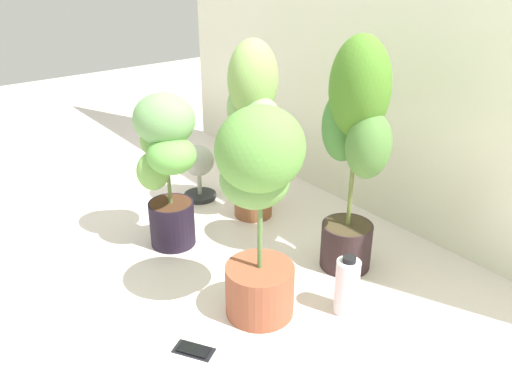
# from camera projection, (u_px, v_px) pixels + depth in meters

# --- Properties ---
(ground_plane) EXTENTS (8.00, 8.00, 0.00)m
(ground_plane) POSITION_uv_depth(u_px,v_px,m) (236.00, 263.00, 2.34)
(ground_plane) COLOR silver
(ground_plane) RESTS_ON ground
(mylar_back_wall) EXTENTS (3.20, 0.01, 2.00)m
(mylar_back_wall) POSITION_uv_depth(u_px,v_px,m) (385.00, 15.00, 2.38)
(mylar_back_wall) COLOR silver
(mylar_back_wall) RESTS_ON ground
(potted_plant_front_left) EXTENTS (0.44, 0.35, 0.73)m
(potted_plant_front_left) POSITION_uv_depth(u_px,v_px,m) (166.00, 158.00, 2.31)
(potted_plant_front_left) COLOR black
(potted_plant_front_left) RESTS_ON ground
(potted_plant_back_right) EXTENTS (0.38, 0.33, 1.00)m
(potted_plant_back_right) POSITION_uv_depth(u_px,v_px,m) (355.00, 138.00, 2.07)
(potted_plant_back_right) COLOR #312122
(potted_plant_back_right) RESTS_ON ground
(potted_plant_front_right) EXTENTS (0.39, 0.36, 0.83)m
(potted_plant_front_right) POSITION_uv_depth(u_px,v_px,m) (259.00, 197.00, 1.84)
(potted_plant_front_right) COLOR #994F35
(potted_plant_front_right) RESTS_ON ground
(potted_plant_back_left) EXTENTS (0.43, 0.33, 0.91)m
(potted_plant_back_left) POSITION_uv_depth(u_px,v_px,m) (252.00, 116.00, 2.52)
(potted_plant_back_left) COLOR brown
(potted_plant_back_left) RESTS_ON ground
(cell_phone) EXTENTS (0.16, 0.14, 0.01)m
(cell_phone) POSITION_uv_depth(u_px,v_px,m) (194.00, 350.00, 1.84)
(cell_phone) COLOR black
(cell_phone) RESTS_ON ground
(floor_fan) EXTENTS (0.23, 0.23, 0.31)m
(floor_fan) POSITION_uv_depth(u_px,v_px,m) (199.00, 166.00, 2.85)
(floor_fan) COLOR #232727
(floor_fan) RESTS_ON ground
(nutrient_bottle) EXTENTS (0.09, 0.09, 0.25)m
(nutrient_bottle) POSITION_uv_depth(u_px,v_px,m) (347.00, 286.00, 1.99)
(nutrient_bottle) COLOR white
(nutrient_bottle) RESTS_ON ground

